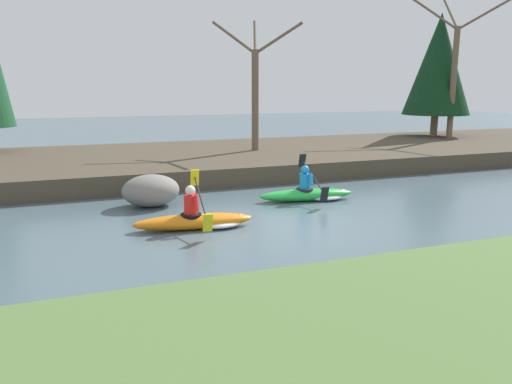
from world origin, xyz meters
TOP-DOWN VIEW (x-y plane):
  - ground_plane at (0.00, 0.00)m, footprint 90.00×90.00m
  - riverbank_far at (0.00, 8.80)m, footprint 44.00×8.50m
  - conifer_tree_centre at (13.27, 10.85)m, footprint 3.35×3.35m
  - bare_tree_mid_downstream at (2.54, 8.68)m, footprint 2.90×2.87m
  - bare_tree_downstream at (13.14, 9.60)m, footprint 3.88×3.84m
  - kayaker_lead at (1.72, 2.19)m, footprint 2.80×2.07m
  - kayaker_middle at (-1.94, 0.56)m, footprint 2.79×2.07m
  - boulder_midstream at (-2.59, 3.09)m, footprint 1.52×1.19m

SIDE VIEW (x-z plane):
  - ground_plane at x=0.00m, z-range 0.00..0.00m
  - kayaker_lead at x=1.72m, z-range -0.40..0.80m
  - kayaker_middle at x=-1.94m, z-range -0.40..0.80m
  - riverbank_far at x=0.00m, z-range 0.00..0.63m
  - boulder_midstream at x=-2.59m, z-range 0.00..0.86m
  - bare_tree_mid_downstream at x=2.54m, z-range 0.49..5.69m
  - bare_tree_downstream at x=13.14m, z-range 0.43..7.50m
  - conifer_tree_centre at x=13.27m, z-range 1.17..7.28m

